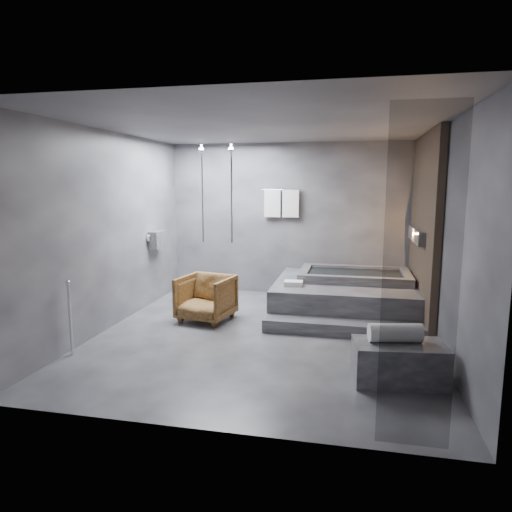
# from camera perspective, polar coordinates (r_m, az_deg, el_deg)

# --- Properties ---
(room) EXTENTS (5.00, 5.04, 2.82)m
(room) POSITION_cam_1_polar(r_m,az_deg,el_deg) (6.21, 5.09, 5.93)
(room) COLOR #2F2F31
(room) RESTS_ON ground
(tub_deck) EXTENTS (2.20, 2.00, 0.50)m
(tub_deck) POSITION_cam_1_polar(r_m,az_deg,el_deg) (7.59, 10.98, -4.95)
(tub_deck) COLOR #343436
(tub_deck) RESTS_ON ground
(tub_step) EXTENTS (2.20, 0.36, 0.18)m
(tub_step) POSITION_cam_1_polar(r_m,az_deg,el_deg) (6.50, 10.72, -8.82)
(tub_step) COLOR #343436
(tub_step) RESTS_ON ground
(concrete_bench) EXTENTS (1.00, 0.63, 0.42)m
(concrete_bench) POSITION_cam_1_polar(r_m,az_deg,el_deg) (5.13, 17.45, -12.59)
(concrete_bench) COLOR #353538
(concrete_bench) RESTS_ON ground
(driftwood_chair) EXTENTS (0.87, 0.88, 0.69)m
(driftwood_chair) POSITION_cam_1_polar(r_m,az_deg,el_deg) (7.00, -6.27, -5.23)
(driftwood_chair) COLOR #412810
(driftwood_chair) RESTS_ON ground
(rolled_towel) EXTENTS (0.57, 0.30, 0.20)m
(rolled_towel) POSITION_cam_1_polar(r_m,az_deg,el_deg) (5.06, 17.00, -9.17)
(rolled_towel) COLOR white
(rolled_towel) RESTS_ON concrete_bench
(deck_towel) EXTENTS (0.30, 0.23, 0.08)m
(deck_towel) POSITION_cam_1_polar(r_m,az_deg,el_deg) (7.08, 4.70, -3.43)
(deck_towel) COLOR silver
(deck_towel) RESTS_ON tub_deck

